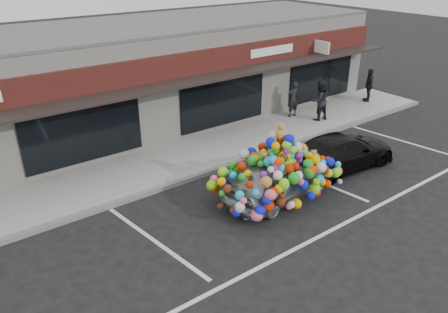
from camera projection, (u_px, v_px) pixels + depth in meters
ground at (251, 206)px, 13.28m from camera, size 90.00×90.00×0.00m
shop_building at (125, 78)px, 18.48m from camera, size 24.00×7.20×4.31m
sidewalk at (182, 159)px, 16.15m from camera, size 26.00×3.00×0.15m
kerb at (205, 174)px, 15.06m from camera, size 26.00×0.18×0.16m
parking_stripe_left at (155, 241)px, 11.70m from camera, size 0.73×4.37×0.01m
parking_stripe_mid at (310, 178)px, 14.94m from camera, size 0.73×4.37×0.01m
parking_stripe_right at (402, 141)px, 17.85m from camera, size 0.73×4.37×0.01m
lane_line at (354, 218)px, 12.69m from camera, size 14.00×0.12×0.01m
toy_car at (279, 174)px, 13.44m from camera, size 2.82×4.31×2.40m
black_sedan at (341, 152)px, 15.39m from camera, size 2.04×4.44×1.26m
pedestrian_a at (293, 99)px, 19.74m from camera, size 0.61×0.41×1.65m
pedestrian_b at (319, 100)px, 19.30m from camera, size 0.97×0.82×1.79m
pedestrian_c at (369, 85)px, 21.76m from camera, size 0.98×0.96×1.65m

